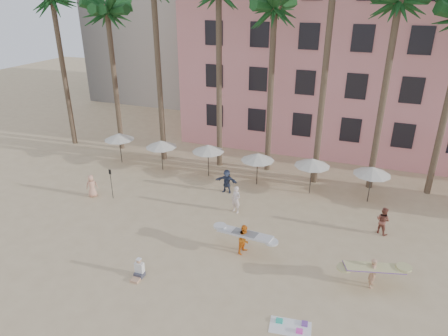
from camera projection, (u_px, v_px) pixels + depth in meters
ground at (204, 294)px, 19.28m from camera, size 120.00×120.00×0.00m
pink_hotel at (387, 57)px, 36.04m from camera, size 35.00×14.00×16.00m
umbrella_row at (232, 152)px, 30.01m from camera, size 22.50×2.70×2.73m
beach_towel at (292, 326)px, 17.38m from camera, size 1.91×1.22×0.14m
carrier_yellow at (374, 271)px, 19.44m from camera, size 2.99×1.75×1.61m
carrier_white at (245, 238)px, 22.04m from camera, size 3.26×1.26×1.72m
beachgoers at (238, 194)px, 26.98m from camera, size 20.33×4.68×1.85m
paddle at (111, 180)px, 27.66m from camera, size 0.18×0.04×2.23m
seated_man at (139, 271)px, 20.32m from camera, size 0.46×0.81×1.05m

